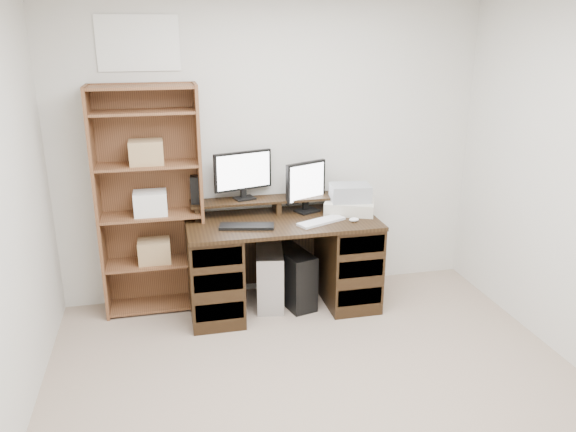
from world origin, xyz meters
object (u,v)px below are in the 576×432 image
object	(u,v)px
monitor_wide	(243,173)
monitor_small	(306,185)
tower_silver	(270,277)
tower_black	(294,277)
desk	(282,262)
bookshelf	(150,200)
printer	(350,206)

from	to	relation	value
monitor_wide	monitor_small	bearing A→B (deg)	-24.37
monitor_wide	tower_silver	bearing A→B (deg)	-62.25
monitor_small	tower_black	world-z (taller)	monitor_small
desk	tower_silver	world-z (taller)	desk
tower_silver	bookshelf	size ratio (longest dim) A/B	0.27
printer	bookshelf	bearing A→B (deg)	-162.33
monitor_small	printer	xyz separation A→B (m)	(0.35, -0.10, -0.18)
tower_black	tower_silver	bearing A→B (deg)	153.71
desk	bookshelf	size ratio (longest dim) A/B	0.83
bookshelf	printer	bearing A→B (deg)	-5.31
printer	tower_black	distance (m)	0.74
printer	desk	bearing A→B (deg)	-150.57
monitor_small	tower_silver	size ratio (longest dim) A/B	0.87
printer	tower_silver	bearing A→B (deg)	-156.83
tower_black	monitor_wide	bearing A→B (deg)	134.34
tower_silver	monitor_small	bearing A→B (deg)	27.39
desk	printer	distance (m)	0.71
desk	monitor_wide	bearing A→B (deg)	137.13
desk	monitor_wide	size ratio (longest dim) A/B	3.13
desk	printer	xyz separation A→B (m)	(0.58, 0.07, 0.41)
monitor_wide	monitor_small	distance (m)	0.52
bookshelf	monitor_small	bearing A→B (deg)	-2.00
tower_silver	tower_black	world-z (taller)	tower_silver
tower_silver	tower_black	distance (m)	0.20
tower_black	bookshelf	bearing A→B (deg)	155.94
printer	tower_black	bearing A→B (deg)	-151.80
monitor_wide	printer	distance (m)	0.91
desk	tower_black	xyz separation A→B (m)	(0.10, 0.02, -0.16)
tower_black	bookshelf	xyz separation A→B (m)	(-1.10, 0.19, 0.69)
desk	tower_silver	size ratio (longest dim) A/B	3.13
desk	bookshelf	world-z (taller)	bookshelf
monitor_wide	printer	world-z (taller)	monitor_wide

